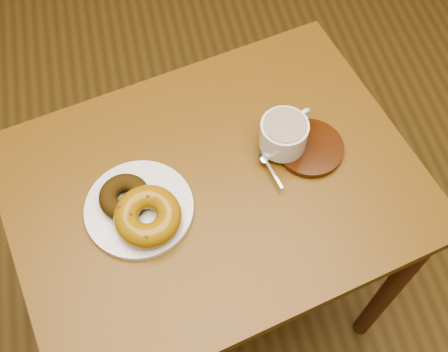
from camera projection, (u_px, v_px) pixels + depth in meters
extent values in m
cube|color=brown|center=(214.00, 187.00, 1.11)|extent=(0.90, 0.75, 0.03)
cylinder|color=#4E2B16|center=(390.00, 289.00, 1.39)|extent=(0.04, 0.04, 0.71)
cylinder|color=#4E2B16|center=(52.00, 226.00, 1.47)|extent=(0.04, 0.04, 0.71)
cylinder|color=#4E2B16|center=(292.00, 133.00, 1.62)|extent=(0.04, 0.04, 0.71)
cylinder|color=white|center=(139.00, 209.00, 1.06)|extent=(0.27, 0.27, 0.01)
torus|color=#38250B|center=(125.00, 197.00, 1.04)|extent=(0.13, 0.13, 0.04)
torus|color=#966B10|center=(148.00, 216.00, 1.02)|extent=(0.17, 0.17, 0.05)
cube|color=#452B17|center=(168.00, 207.00, 1.01)|extent=(0.01, 0.01, 0.00)
cube|color=#452B17|center=(164.00, 199.00, 1.01)|extent=(0.01, 0.01, 0.00)
cube|color=#452B17|center=(157.00, 194.00, 1.02)|extent=(0.01, 0.01, 0.00)
cube|color=#452B17|center=(148.00, 192.00, 1.02)|extent=(0.01, 0.01, 0.00)
cube|color=#452B17|center=(138.00, 194.00, 1.02)|extent=(0.01, 0.01, 0.00)
cube|color=#452B17|center=(130.00, 199.00, 1.01)|extent=(0.01, 0.01, 0.00)
cube|color=#452B17|center=(125.00, 207.00, 1.01)|extent=(0.01, 0.01, 0.00)
cube|color=#452B17|center=(124.00, 216.00, 1.00)|extent=(0.01, 0.01, 0.00)
cube|color=#452B17|center=(128.00, 224.00, 0.99)|extent=(0.01, 0.01, 0.00)
cube|color=#452B17|center=(135.00, 230.00, 0.98)|extent=(0.01, 0.01, 0.00)
cube|color=#452B17|center=(145.00, 232.00, 0.98)|extent=(0.01, 0.01, 0.00)
cube|color=#452B17|center=(155.00, 230.00, 0.98)|extent=(0.01, 0.01, 0.00)
cube|color=#452B17|center=(163.00, 224.00, 0.99)|extent=(0.01, 0.01, 0.00)
cube|color=#452B17|center=(168.00, 216.00, 1.00)|extent=(0.01, 0.01, 0.00)
cylinder|color=#371807|center=(310.00, 148.00, 1.13)|extent=(0.15, 0.15, 0.01)
cylinder|color=white|center=(284.00, 135.00, 1.10)|extent=(0.09, 0.09, 0.06)
cylinder|color=#522D1C|center=(285.00, 125.00, 1.07)|extent=(0.08, 0.08, 0.00)
torus|color=white|center=(303.00, 117.00, 1.11)|extent=(0.04, 0.03, 0.04)
ellipsoid|color=silver|center=(264.00, 158.00, 1.10)|extent=(0.02, 0.03, 0.01)
cube|color=silver|center=(273.00, 173.00, 1.08)|extent=(0.02, 0.07, 0.00)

